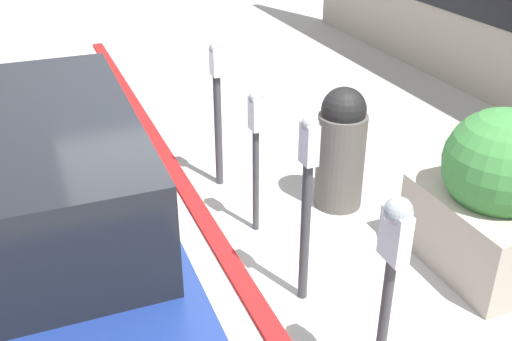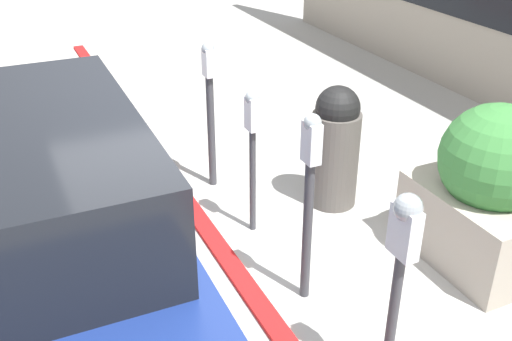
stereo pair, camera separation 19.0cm
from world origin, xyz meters
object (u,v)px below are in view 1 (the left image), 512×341
at_px(parking_meter_nearest, 392,258).
at_px(planter_box, 493,198).
at_px(parking_meter_middle, 256,136).
at_px(parked_car_front, 10,230).
at_px(trash_bin, 341,148).
at_px(parking_meter_fourth, 217,99).
at_px(parking_meter_second, 307,189).

xyz_separation_m(parking_meter_nearest, planter_box, (0.81, -1.52, -0.39)).
xyz_separation_m(parking_meter_nearest, parking_meter_middle, (1.99, 0.01, -0.10)).
xyz_separation_m(parked_car_front, trash_bin, (0.73, -2.87, -0.26)).
xyz_separation_m(parking_meter_middle, parking_meter_fourth, (0.93, 0.02, -0.00)).
height_order(parking_meter_nearest, parking_meter_second, parking_meter_second).
xyz_separation_m(parking_meter_nearest, parking_meter_second, (0.99, 0.03, -0.07)).
relative_size(planter_box, parked_car_front, 0.32).
height_order(parking_meter_second, planter_box, parking_meter_second).
bearing_deg(parking_meter_second, parking_meter_middle, -1.28).
relative_size(parking_meter_nearest, parking_meter_middle, 1.06).
height_order(parking_meter_second, parking_meter_middle, parking_meter_second).
bearing_deg(parking_meter_second, parking_meter_nearest, -178.10).
height_order(parking_meter_fourth, planter_box, parking_meter_fourth).
bearing_deg(parking_meter_second, trash_bin, -39.59).
bearing_deg(parking_meter_fourth, planter_box, -143.58).
bearing_deg(planter_box, parking_meter_middle, 52.44).
bearing_deg(planter_box, parked_car_front, 80.97).
distance_m(parking_meter_fourth, parked_car_front, 2.49).
bearing_deg(parking_meter_middle, planter_box, -127.56).
bearing_deg(trash_bin, parking_meter_fourth, 48.48).
bearing_deg(parking_meter_fourth, trash_bin, -131.52).
height_order(parking_meter_fourth, trash_bin, parking_meter_fourth).
bearing_deg(parking_meter_nearest, parked_car_front, 55.29).
relative_size(parking_meter_second, parking_meter_fourth, 1.01).
relative_size(parking_meter_fourth, parked_car_front, 0.34).
bearing_deg(parking_meter_fourth, parking_meter_middle, -178.58).
relative_size(parking_meter_nearest, trash_bin, 1.19).
bearing_deg(parking_meter_second, parked_car_front, 78.90).
distance_m(parked_car_front, trash_bin, 2.97).
bearing_deg(parked_car_front, parking_meter_second, -100.24).
height_order(parking_meter_middle, parked_car_front, parked_car_front).
bearing_deg(parking_meter_fourth, parked_car_front, 128.57).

